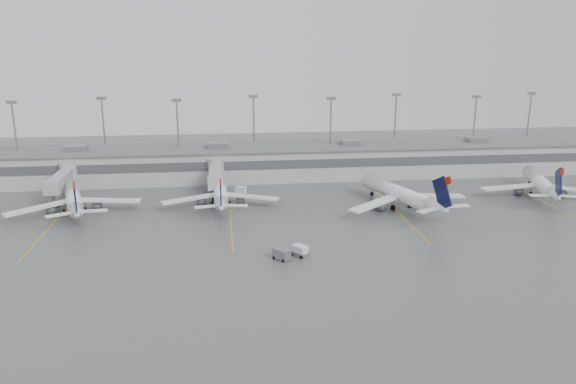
{
  "coord_description": "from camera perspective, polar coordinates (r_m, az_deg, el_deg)",
  "views": [
    {
      "loc": [
        -18.73,
        -85.85,
        35.25
      ],
      "look_at": [
        -5.68,
        24.0,
        5.0
      ],
      "focal_mm": 35.0,
      "sensor_mm": 36.0,
      "label": 1
    }
  ],
  "objects": [
    {
      "name": "gse_uld_c",
      "position": [
        137.04,
        9.22,
        0.57
      ],
      "size": [
        2.53,
        1.73,
        1.76
      ],
      "primitive_type": "cube",
      "rotation": [
        0.0,
        0.0,
        0.03
      ],
      "color": "silver",
      "rests_on": "ground"
    },
    {
      "name": "terminal",
      "position": [
        148.33,
        0.63,
        3.2
      ],
      "size": [
        152.0,
        17.0,
        9.45
      ],
      "color": "#ADAEA8",
      "rests_on": "ground"
    },
    {
      "name": "jet_far_left",
      "position": [
        125.42,
        -20.96,
        -0.61
      ],
      "size": [
        26.08,
        29.66,
        9.85
      ],
      "rotation": [
        0.0,
        0.0,
        0.28
      ],
      "color": "white",
      "rests_on": "ground"
    },
    {
      "name": "ground",
      "position": [
        94.68,
        5.17,
        -6.63
      ],
      "size": [
        260.0,
        260.0,
        0.0
      ],
      "primitive_type": "plane",
      "color": "#505052",
      "rests_on": "ground"
    },
    {
      "name": "cone_c",
      "position": [
        135.73,
        9.47,
        0.18
      ],
      "size": [
        0.45,
        0.45,
        0.71
      ],
      "primitive_type": "cone",
      "color": "#ED4D04",
      "rests_on": "ground"
    },
    {
      "name": "gse_uld_b",
      "position": [
        132.35,
        -4.83,
        0.18
      ],
      "size": [
        2.83,
        2.33,
        1.72
      ],
      "primitive_type": "cube",
      "rotation": [
        0.0,
        0.0,
        -0.34
      ],
      "color": "silver",
      "rests_on": "ground"
    },
    {
      "name": "light_masts",
      "position": [
        152.54,
        0.36,
        6.54
      ],
      "size": [
        142.4,
        8.0,
        20.6
      ],
      "color": "gray",
      "rests_on": "ground"
    },
    {
      "name": "cone_a",
      "position": [
        132.14,
        -18.66,
        -0.84
      ],
      "size": [
        0.45,
        0.45,
        0.71
      ],
      "primitive_type": "cone",
      "color": "#ED4D04",
      "rests_on": "ground"
    },
    {
      "name": "baggage_tug",
      "position": [
        94.64,
        1.21,
        -6.1
      ],
      "size": [
        3.31,
        3.39,
        1.9
      ],
      "rotation": [
        0.0,
        0.0,
        0.74
      ],
      "color": "silver",
      "rests_on": "ground"
    },
    {
      "name": "gse_uld_a",
      "position": [
        137.75,
        -22.23,
        -0.32
      ],
      "size": [
        2.83,
        2.28,
        1.75
      ],
      "primitive_type": "cube",
      "rotation": [
        0.0,
        0.0,
        0.29
      ],
      "color": "silver",
      "rests_on": "ground"
    },
    {
      "name": "cone_d",
      "position": [
        142.18,
        24.55,
        -0.31
      ],
      "size": [
        0.49,
        0.49,
        0.78
      ],
      "primitive_type": "cone",
      "color": "#ED4D04",
      "rests_on": "ground"
    },
    {
      "name": "jet_far_right",
      "position": [
        141.77,
        24.33,
        0.81
      ],
      "size": [
        26.38,
        30.02,
        9.99
      ],
      "rotation": [
        0.0,
        0.0,
        -0.29
      ],
      "color": "white",
      "rests_on": "ground"
    },
    {
      "name": "jet_mid_right",
      "position": [
        122.33,
        11.38,
        -0.18
      ],
      "size": [
        27.42,
        31.23,
        10.44
      ],
      "rotation": [
        0.0,
        0.0,
        0.31
      ],
      "color": "white",
      "rests_on": "ground"
    },
    {
      "name": "jet_bridge_left",
      "position": [
        140.17,
        -21.8,
        1.25
      ],
      "size": [
        4.0,
        17.2,
        7.0
      ],
      "color": "#929597",
      "rests_on": "ground"
    },
    {
      "name": "baggage_cart",
      "position": [
        93.08,
        -0.65,
        -6.32
      ],
      "size": [
        3.16,
        3.25,
        1.86
      ],
      "rotation": [
        0.0,
        0.0,
        0.74
      ],
      "color": "slate",
      "rests_on": "ground"
    },
    {
      "name": "gse_loader",
      "position": [
        135.16,
        -8.23,
        0.41
      ],
      "size": [
        2.33,
        3.2,
        1.82
      ],
      "primitive_type": "cube",
      "rotation": [
        0.0,
        0.0,
        -0.19
      ],
      "color": "slate",
      "rests_on": "ground"
    },
    {
      "name": "jet_mid_left",
      "position": [
        123.19,
        -6.87,
        -0.05
      ],
      "size": [
        25.53,
        28.59,
        9.25
      ],
      "rotation": [
        0.0,
        0.0,
        0.01
      ],
      "color": "white",
      "rests_on": "ground"
    },
    {
      "name": "cone_b",
      "position": [
        123.02,
        -5.32,
        -1.28
      ],
      "size": [
        0.38,
        0.38,
        0.6
      ],
      "primitive_type": "cone",
      "color": "#ED4D04",
      "rests_on": "ground"
    },
    {
      "name": "jet_bridge_right",
      "position": [
        135.27,
        -7.34,
        1.75
      ],
      "size": [
        4.0,
        17.2,
        7.0
      ],
      "color": "#929597",
      "rests_on": "ground"
    },
    {
      "name": "stand_markings",
      "position": [
        116.87,
        2.77,
        -2.28
      ],
      "size": [
        105.25,
        40.0,
        0.01
      ],
      "color": "gold",
      "rests_on": "ground"
    }
  ]
}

